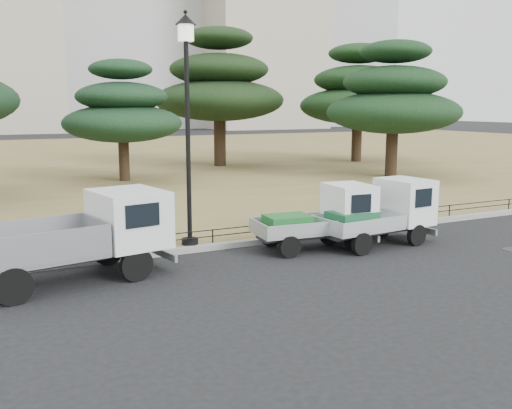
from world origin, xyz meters
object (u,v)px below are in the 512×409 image
truck_large (79,233)px  street_lamp (187,92)px  truck_kei_front (323,217)px  truck_kei_rear (382,213)px

truck_large → street_lamp: size_ratio=0.77×
truck_large → truck_kei_front: bearing=-9.6°
truck_large → truck_kei_rear: (8.50, -0.27, -0.18)m
street_lamp → truck_kei_front: bearing=-23.5°
truck_kei_front → street_lamp: street_lamp is taller
truck_kei_front → truck_kei_rear: bearing=-6.0°
truck_large → truck_kei_front: (6.69, 0.08, -0.22)m
truck_large → street_lamp: street_lamp is taller
truck_large → truck_kei_front: 6.69m
truck_kei_rear → street_lamp: size_ratio=0.59×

